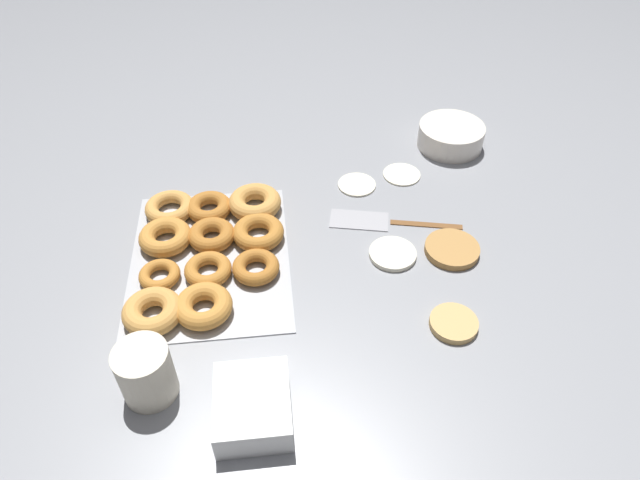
{
  "coord_description": "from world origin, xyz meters",
  "views": [
    {
      "loc": [
        0.8,
        -0.18,
        0.81
      ],
      "look_at": [
        -0.01,
        -0.1,
        0.04
      ],
      "focal_mm": 32.0,
      "sensor_mm": 36.0,
      "label": 1
    }
  ],
  "objects_px": {
    "pancake_0": "(393,254)",
    "paper_cup": "(146,373)",
    "container_stack": "(253,406)",
    "batter_bowl": "(451,136)",
    "pancake_2": "(402,174)",
    "pancake_3": "(357,184)",
    "pancake_4": "(452,249)",
    "donut_tray": "(207,248)",
    "pancake_1": "(454,323)",
    "spatula": "(376,221)"
  },
  "relations": [
    {
      "from": "batter_bowl",
      "to": "paper_cup",
      "type": "bearing_deg",
      "value": -46.68
    },
    {
      "from": "pancake_2",
      "to": "batter_bowl",
      "type": "distance_m",
      "value": 0.18
    },
    {
      "from": "donut_tray",
      "to": "pancake_3",
      "type": "bearing_deg",
      "value": 119.76
    },
    {
      "from": "pancake_0",
      "to": "pancake_3",
      "type": "relative_size",
      "value": 1.09
    },
    {
      "from": "pancake_1",
      "to": "container_stack",
      "type": "bearing_deg",
      "value": -68.88
    },
    {
      "from": "pancake_0",
      "to": "pancake_4",
      "type": "distance_m",
      "value": 0.12
    },
    {
      "from": "pancake_3",
      "to": "batter_bowl",
      "type": "height_order",
      "value": "batter_bowl"
    },
    {
      "from": "container_stack",
      "to": "paper_cup",
      "type": "height_order",
      "value": "paper_cup"
    },
    {
      "from": "spatula",
      "to": "pancake_1",
      "type": "bearing_deg",
      "value": 119.31
    },
    {
      "from": "pancake_0",
      "to": "pancake_2",
      "type": "relative_size",
      "value": 1.09
    },
    {
      "from": "spatula",
      "to": "batter_bowl",
      "type": "bearing_deg",
      "value": -119.13
    },
    {
      "from": "batter_bowl",
      "to": "spatula",
      "type": "bearing_deg",
      "value": -41.73
    },
    {
      "from": "pancake_2",
      "to": "container_stack",
      "type": "height_order",
      "value": "container_stack"
    },
    {
      "from": "pancake_3",
      "to": "paper_cup",
      "type": "bearing_deg",
      "value": -39.84
    },
    {
      "from": "pancake_0",
      "to": "batter_bowl",
      "type": "relative_size",
      "value": 0.59
    },
    {
      "from": "pancake_3",
      "to": "pancake_2",
      "type": "bearing_deg",
      "value": 103.71
    },
    {
      "from": "pancake_2",
      "to": "batter_bowl",
      "type": "xyz_separation_m",
      "value": [
        -0.11,
        0.14,
        0.02
      ]
    },
    {
      "from": "pancake_1",
      "to": "spatula",
      "type": "bearing_deg",
      "value": -163.29
    },
    {
      "from": "pancake_0",
      "to": "pancake_3",
      "type": "bearing_deg",
      "value": -171.27
    },
    {
      "from": "pancake_3",
      "to": "pancake_4",
      "type": "xyz_separation_m",
      "value": [
        0.24,
        0.16,
        0.0
      ]
    },
    {
      "from": "pancake_2",
      "to": "container_stack",
      "type": "relative_size",
      "value": 0.65
    },
    {
      "from": "pancake_1",
      "to": "pancake_4",
      "type": "xyz_separation_m",
      "value": [
        -0.18,
        0.05,
        0.0
      ]
    },
    {
      "from": "pancake_2",
      "to": "pancake_4",
      "type": "height_order",
      "value": "pancake_4"
    },
    {
      "from": "pancake_3",
      "to": "batter_bowl",
      "type": "distance_m",
      "value": 0.29
    },
    {
      "from": "pancake_4",
      "to": "batter_bowl",
      "type": "height_order",
      "value": "batter_bowl"
    },
    {
      "from": "container_stack",
      "to": "spatula",
      "type": "distance_m",
      "value": 0.51
    },
    {
      "from": "pancake_1",
      "to": "spatula",
      "type": "height_order",
      "value": "pancake_1"
    },
    {
      "from": "pancake_0",
      "to": "pancake_2",
      "type": "height_order",
      "value": "pancake_0"
    },
    {
      "from": "batter_bowl",
      "to": "container_stack",
      "type": "relative_size",
      "value": 1.19
    },
    {
      "from": "donut_tray",
      "to": "spatula",
      "type": "distance_m",
      "value": 0.36
    },
    {
      "from": "container_stack",
      "to": "paper_cup",
      "type": "bearing_deg",
      "value": -111.09
    },
    {
      "from": "batter_bowl",
      "to": "pancake_2",
      "type": "bearing_deg",
      "value": -53.14
    },
    {
      "from": "donut_tray",
      "to": "container_stack",
      "type": "bearing_deg",
      "value": 12.62
    },
    {
      "from": "pancake_1",
      "to": "donut_tray",
      "type": "distance_m",
      "value": 0.5
    },
    {
      "from": "pancake_3",
      "to": "container_stack",
      "type": "bearing_deg",
      "value": -24.15
    },
    {
      "from": "pancake_2",
      "to": "container_stack",
      "type": "bearing_deg",
      "value": -31.69
    },
    {
      "from": "spatula",
      "to": "paper_cup",
      "type": "bearing_deg",
      "value": 52.85
    },
    {
      "from": "pancake_0",
      "to": "paper_cup",
      "type": "xyz_separation_m",
      "value": [
        0.26,
        -0.45,
        0.05
      ]
    },
    {
      "from": "pancake_4",
      "to": "donut_tray",
      "type": "height_order",
      "value": "donut_tray"
    },
    {
      "from": "pancake_0",
      "to": "donut_tray",
      "type": "relative_size",
      "value": 0.23
    },
    {
      "from": "pancake_2",
      "to": "paper_cup",
      "type": "relative_size",
      "value": 0.86
    },
    {
      "from": "batter_bowl",
      "to": "pancake_0",
      "type": "bearing_deg",
      "value": -30.77
    },
    {
      "from": "pancake_3",
      "to": "batter_bowl",
      "type": "bearing_deg",
      "value": 117.92
    },
    {
      "from": "pancake_2",
      "to": "spatula",
      "type": "height_order",
      "value": "pancake_2"
    },
    {
      "from": "pancake_1",
      "to": "container_stack",
      "type": "height_order",
      "value": "container_stack"
    },
    {
      "from": "pancake_1",
      "to": "pancake_4",
      "type": "height_order",
      "value": "pancake_4"
    },
    {
      "from": "pancake_1",
      "to": "pancake_0",
      "type": "bearing_deg",
      "value": -158.74
    },
    {
      "from": "pancake_1",
      "to": "paper_cup",
      "type": "relative_size",
      "value": 0.85
    },
    {
      "from": "pancake_1",
      "to": "paper_cup",
      "type": "bearing_deg",
      "value": -81.75
    },
    {
      "from": "pancake_0",
      "to": "pancake_4",
      "type": "bearing_deg",
      "value": 88.71
    }
  ]
}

